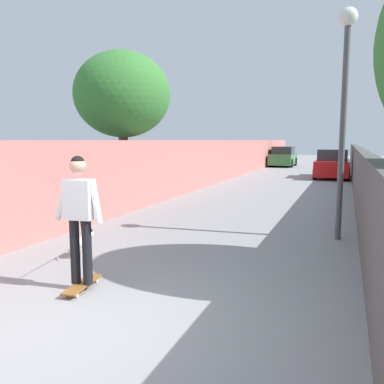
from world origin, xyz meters
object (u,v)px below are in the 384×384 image
(dog, at_px, (83,241))
(skateboard, at_px, (82,284))
(tree_left_mid, at_px, (122,95))
(car_near, at_px, (332,165))
(car_far, at_px, (283,157))
(person_skateboarder, at_px, (79,209))
(lamp_post, at_px, (345,85))

(dog, bearing_deg, skateboard, -143.92)
(tree_left_mid, xyz_separation_m, car_near, (11.87, -5.80, -2.69))
(tree_left_mid, relative_size, car_far, 1.19)
(skateboard, relative_size, car_near, 0.21)
(person_skateboarder, bearing_deg, skateboard, 26.57)
(car_near, relative_size, car_far, 0.99)
(lamp_post, relative_size, dog, 2.80)
(lamp_post, xyz_separation_m, person_skateboarder, (-4.22, 3.19, -1.99))
(lamp_post, relative_size, person_skateboarder, 2.62)
(car_far, bearing_deg, skateboard, -177.16)
(person_skateboarder, bearing_deg, car_far, 2.84)
(car_near, xyz_separation_m, car_far, (8.75, 3.93, 0.00))
(person_skateboarder, bearing_deg, dog, 36.08)
(skateboard, relative_size, dog, 0.50)
(lamp_post, distance_m, car_near, 14.29)
(skateboard, xyz_separation_m, dog, (1.30, 0.95, 0.21))
(skateboard, height_order, dog, dog)
(person_skateboarder, distance_m, car_far, 27.08)
(lamp_post, bearing_deg, car_far, 11.24)
(tree_left_mid, distance_m, dog, 6.41)
(tree_left_mid, distance_m, person_skateboarder, 7.54)
(person_skateboarder, bearing_deg, lamp_post, -37.10)
(person_skateboarder, height_order, car_far, person_skateboarder)
(person_skateboarder, relative_size, dog, 1.07)
(skateboard, relative_size, person_skateboarder, 0.47)
(dog, height_order, car_far, car_far)
(car_far, bearing_deg, tree_left_mid, 174.82)
(tree_left_mid, height_order, car_far, tree_left_mid)
(car_near, height_order, car_far, same)
(lamp_post, xyz_separation_m, skateboard, (-4.22, 3.19, -3.03))
(lamp_post, distance_m, car_far, 23.39)
(lamp_post, distance_m, dog, 5.80)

